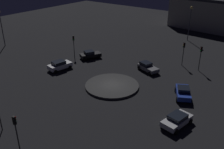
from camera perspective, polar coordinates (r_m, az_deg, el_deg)
ground_plane at (r=37.96m, az=-0.00°, el=-2.73°), size 117.82×117.82×0.00m
roundabout_island at (r=37.88m, az=-0.00°, el=-2.52°), size 8.06×8.06×0.31m
car_silver at (r=30.26m, az=14.48°, el=-9.90°), size 4.24×2.67×1.41m
car_blue at (r=36.17m, az=15.79°, el=-3.85°), size 4.35×3.44×1.53m
car_grey at (r=43.20m, az=8.06°, el=1.69°), size 2.99×4.18×1.45m
car_black at (r=48.53m, az=-4.94°, el=4.53°), size 4.25×3.38×1.51m
car_white at (r=44.28m, az=-11.75°, el=2.09°), size 4.26×2.65×1.57m
traffic_light_east at (r=25.99m, az=-20.92°, el=-11.09°), size 0.37×0.32×4.31m
traffic_light_northwest at (r=44.70m, az=19.41°, el=4.46°), size 0.40×0.37×4.29m
traffic_light_west at (r=46.05m, az=15.88°, el=5.49°), size 0.39×0.36×4.24m
traffic_light_southwest at (r=49.08m, az=-8.66°, el=7.28°), size 0.36×0.39×4.15m
streetlamp_west at (r=60.83m, az=17.29°, el=12.33°), size 0.59×0.59×7.81m
streetlamp_south at (r=59.20m, az=-23.85°, el=10.83°), size 0.57×0.57×7.62m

